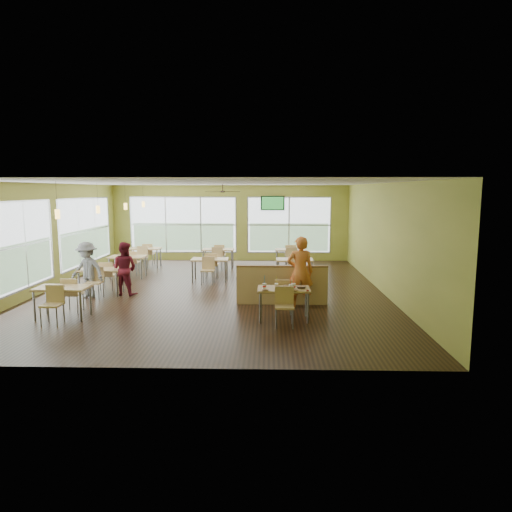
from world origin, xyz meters
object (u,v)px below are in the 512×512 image
Objects in this scene: half_wall_divider at (282,285)px; main_table at (284,293)px; man_plaid at (300,272)px; food_basket at (301,287)px.

main_table is at bearing -90.00° from half_wall_divider.
man_plaid is (0.45, -0.29, 0.40)m from half_wall_divider.
man_plaid reaches higher than half_wall_divider.
main_table is 1.28m from man_plaid.
main_table is 0.63× the size of half_wall_divider.
half_wall_divider is 1.54m from food_basket.
half_wall_divider is (0.00, 1.45, -0.11)m from main_table.
main_table reaches higher than food_basket.
food_basket is at bearing -1.90° from main_table.
food_basket is (-0.05, -1.18, -0.14)m from man_plaid.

